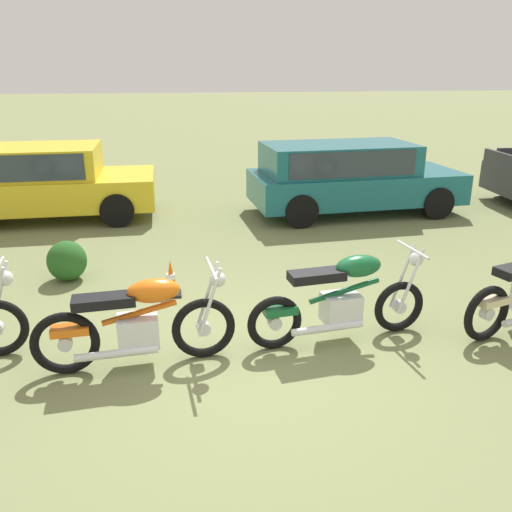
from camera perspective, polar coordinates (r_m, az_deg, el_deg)
The scene contains 7 objects.
ground_plane at distance 5.74m, azimuth -0.81°, elevation -10.67°, with size 120.00×120.00×0.00m, color olive.
motorcycle_orange at distance 5.52m, azimuth -12.42°, elevation -6.90°, with size 2.02×0.64×1.02m.
motorcycle_green at distance 5.95m, azimuth 9.12°, elevation -4.51°, with size 2.09×0.69×1.02m.
car_yellow at distance 11.44m, azimuth -21.28°, elevation 7.67°, with size 4.03×2.00×1.43m.
car_teal at distance 11.19m, azimuth 9.63°, elevation 8.66°, with size 4.32×2.05×1.43m.
shrub_low at distance 8.05m, azimuth -19.41°, elevation -0.48°, with size 0.55×0.57×0.57m.
traffic_cone at distance 7.19m, azimuth -9.00°, elevation -2.47°, with size 0.25×0.25×0.49m.
Camera 1 is at (-0.71, -4.91, 2.88)m, focal length 37.73 mm.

